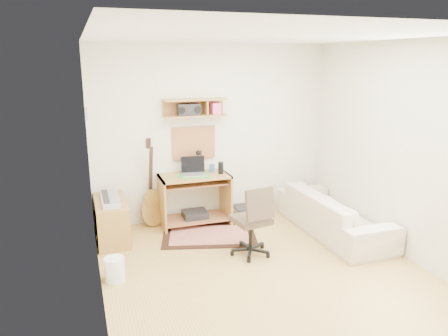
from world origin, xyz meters
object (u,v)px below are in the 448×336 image
object	(u,v)px
sofa	(334,207)
cabinet	(111,220)
printer	(248,212)
desk	(195,200)
task_chair	(251,220)

from	to	relation	value
sofa	cabinet	bearing A→B (deg)	75.48
printer	sofa	world-z (taller)	sofa
desk	sofa	world-z (taller)	sofa
cabinet	printer	xyz separation A→B (m)	(2.06, 0.19, -0.19)
desk	task_chair	distance (m)	1.27
task_chair	sofa	bearing A→B (deg)	2.07
desk	printer	world-z (taller)	desk
task_chair	printer	bearing A→B (deg)	60.41
task_chair	sofa	size ratio (longest dim) A/B	0.47
cabinet	desk	bearing A→B (deg)	8.24
task_chair	printer	distance (m)	1.36
desk	cabinet	size ratio (longest dim) A/B	1.11
sofa	desk	bearing A→B (deg)	61.75
cabinet	printer	bearing A→B (deg)	5.29
desk	cabinet	distance (m)	1.22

